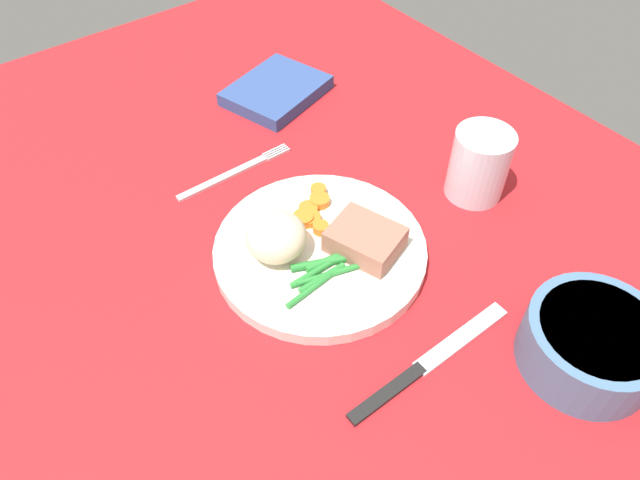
% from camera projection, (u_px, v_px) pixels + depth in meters
% --- Properties ---
extents(dining_table, '(1.20, 0.90, 0.02)m').
position_uv_depth(dining_table, '(316.00, 241.00, 0.70)').
color(dining_table, red).
rests_on(dining_table, ground).
extents(dinner_plate, '(0.24, 0.24, 0.02)m').
position_uv_depth(dinner_plate, '(320.00, 251.00, 0.66)').
color(dinner_plate, white).
rests_on(dinner_plate, dining_table).
extents(meat_portion, '(0.09, 0.08, 0.03)m').
position_uv_depth(meat_portion, '(365.00, 239.00, 0.65)').
color(meat_portion, '#A86B56').
rests_on(meat_portion, dinner_plate).
extents(mashed_potatoes, '(0.07, 0.07, 0.05)m').
position_uv_depth(mashed_potatoes, '(276.00, 237.00, 0.63)').
color(mashed_potatoes, beige).
rests_on(mashed_potatoes, dinner_plate).
extents(carrot_slices, '(0.07, 0.06, 0.01)m').
position_uv_depth(carrot_slices, '(313.00, 211.00, 0.69)').
color(carrot_slices, orange).
rests_on(carrot_slices, dinner_plate).
extents(green_beans, '(0.05, 0.11, 0.01)m').
position_uv_depth(green_beans, '(323.00, 270.00, 0.63)').
color(green_beans, '#2D8C38').
rests_on(green_beans, dinner_plate).
extents(fork, '(0.01, 0.17, 0.00)m').
position_uv_depth(fork, '(234.00, 172.00, 0.76)').
color(fork, silver).
rests_on(fork, dining_table).
extents(knife, '(0.02, 0.20, 0.01)m').
position_uv_depth(knife, '(427.00, 364.00, 0.57)').
color(knife, black).
rests_on(knife, dining_table).
extents(water_glass, '(0.07, 0.07, 0.09)m').
position_uv_depth(water_glass, '(478.00, 169.00, 0.71)').
color(water_glass, silver).
rests_on(water_glass, dining_table).
extents(salad_bowl, '(0.13, 0.13, 0.06)m').
position_uv_depth(salad_bowl, '(592.00, 342.00, 0.55)').
color(salad_bowl, '#4C7299').
rests_on(salad_bowl, dining_table).
extents(napkin, '(0.15, 0.16, 0.02)m').
position_uv_depth(napkin, '(276.00, 91.00, 0.87)').
color(napkin, '#334C8C').
rests_on(napkin, dining_table).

